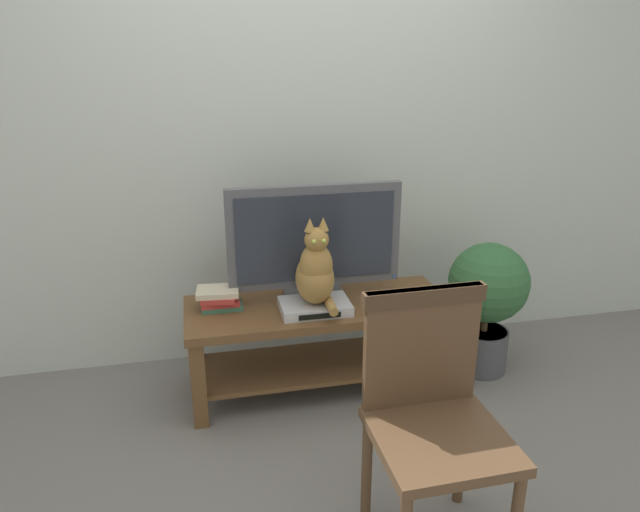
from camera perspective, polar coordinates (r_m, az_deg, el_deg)
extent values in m
plane|color=slate|center=(2.83, 2.64, -18.07)|extent=(12.00, 12.00, 0.00)
cube|color=#B7BCB2|center=(3.29, -1.91, 13.90)|extent=(7.00, 0.12, 2.80)
cube|color=brown|center=(3.02, -0.21, -5.04)|extent=(1.35, 0.51, 0.04)
cube|color=brown|center=(2.90, -11.71, -12.13)|extent=(0.07, 0.07, 0.45)
cube|color=brown|center=(3.14, 11.96, -9.50)|extent=(0.07, 0.07, 0.45)
cube|color=brown|center=(3.25, -11.89, -8.39)|extent=(0.07, 0.07, 0.45)
cube|color=brown|center=(3.47, 9.23, -6.35)|extent=(0.07, 0.07, 0.45)
cube|color=brown|center=(3.17, -0.20, -10.41)|extent=(1.25, 0.43, 0.02)
cube|color=#4C4C51|center=(3.07, -0.50, -3.86)|extent=(0.31, 0.20, 0.03)
cube|color=#4C4C51|center=(3.05, -0.50, -3.19)|extent=(0.06, 0.04, 0.05)
cube|color=#4C4C51|center=(2.95, -0.52, 1.95)|extent=(0.89, 0.05, 0.53)
cube|color=#232833|center=(2.93, -0.40, 1.78)|extent=(0.80, 0.01, 0.44)
sphere|color=#2672F2|center=(3.12, 7.22, -1.95)|extent=(0.01, 0.01, 0.01)
cube|color=#BCBCC1|center=(2.92, -0.50, -4.92)|extent=(0.34, 0.23, 0.05)
cube|color=black|center=(2.82, -0.01, -5.88)|extent=(0.21, 0.01, 0.03)
ellipsoid|color=olive|center=(2.86, -0.51, -2.20)|extent=(0.19, 0.25, 0.25)
ellipsoid|color=olive|center=(2.80, -0.38, -0.94)|extent=(0.16, 0.16, 0.22)
sphere|color=olive|center=(2.75, -0.34, 1.61)|extent=(0.12, 0.12, 0.12)
cone|color=olive|center=(2.72, -1.00, 3.07)|extent=(0.05, 0.05, 0.06)
cone|color=olive|center=(2.73, 0.32, 3.16)|extent=(0.05, 0.05, 0.06)
sphere|color=#B2C64C|center=(2.69, -0.58, 1.41)|extent=(0.02, 0.02, 0.02)
sphere|color=#B2C64C|center=(2.70, 0.38, 1.47)|extent=(0.02, 0.02, 0.02)
cylinder|color=olive|center=(2.83, 0.98, -4.66)|extent=(0.05, 0.20, 0.04)
cylinder|color=#513823|center=(2.37, 4.56, -19.96)|extent=(0.04, 0.04, 0.45)
cylinder|color=#513823|center=(2.49, 13.59, -18.18)|extent=(0.04, 0.04, 0.45)
cube|color=#513823|center=(2.14, 11.64, -17.08)|extent=(0.46, 0.46, 0.04)
cube|color=#513823|center=(2.16, 9.83, -8.69)|extent=(0.43, 0.04, 0.46)
cube|color=#412C1C|center=(2.07, 10.15, -3.88)|extent=(0.45, 0.05, 0.06)
cube|color=#38664C|center=(2.99, -9.52, -4.82)|extent=(0.20, 0.12, 0.03)
cube|color=#B2332D|center=(2.99, -9.70, -4.34)|extent=(0.19, 0.13, 0.03)
cube|color=#B2332D|center=(2.98, -9.77, -3.85)|extent=(0.19, 0.20, 0.03)
cube|color=beige|center=(2.96, -9.93, -3.42)|extent=(0.22, 0.17, 0.03)
cylinder|color=#47474C|center=(3.47, 15.44, -8.75)|extent=(0.28, 0.28, 0.24)
cylinder|color=#332319|center=(3.42, 15.61, -7.09)|extent=(0.26, 0.26, 0.02)
cylinder|color=#4C3823|center=(3.39, 15.71, -6.10)|extent=(0.04, 0.04, 0.11)
sphere|color=#2D5B33|center=(3.30, 16.08, -2.50)|extent=(0.43, 0.43, 0.43)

